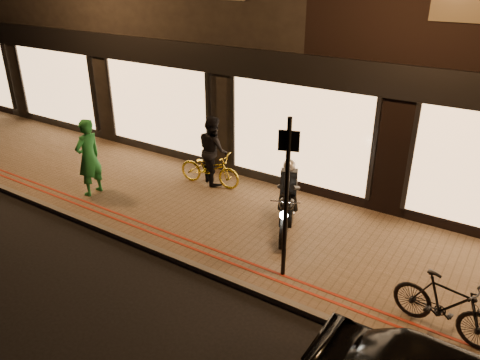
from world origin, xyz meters
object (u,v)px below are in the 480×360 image
object	(u,v)px
bicycle_gold	(210,169)
person_green	(89,157)
sign_post	(287,192)
motorcycle	(287,204)

from	to	relation	value
bicycle_gold	person_green	bearing A→B (deg)	125.98
sign_post	person_green	xyz separation A→B (m)	(-5.56, 0.39, -0.72)
sign_post	bicycle_gold	size ratio (longest dim) A/B	1.78
sign_post	bicycle_gold	distance (m)	4.35
motorcycle	person_green	world-z (taller)	person_green
person_green	motorcycle	bearing A→B (deg)	100.94
sign_post	bicycle_gold	xyz separation A→B (m)	(-3.42, 2.39, -1.23)
bicycle_gold	sign_post	bearing A→B (deg)	-131.88
motorcycle	bicycle_gold	bearing A→B (deg)	138.31
sign_post	bicycle_gold	bearing A→B (deg)	145.11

